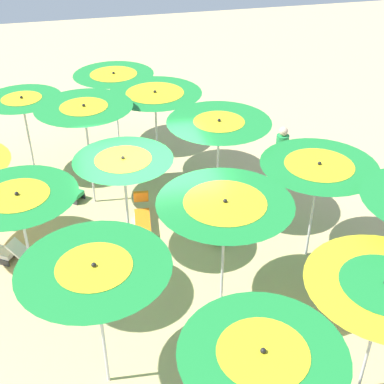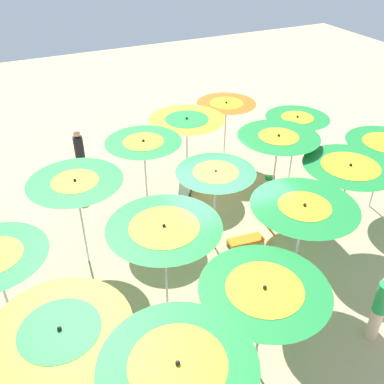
{
  "view_description": "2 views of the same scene",
  "coord_description": "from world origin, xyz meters",
  "px_view_note": "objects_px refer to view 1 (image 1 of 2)",
  "views": [
    {
      "loc": [
        -8.53,
        1.22,
        7.01
      ],
      "look_at": [
        0.46,
        -1.01,
        1.08
      ],
      "focal_mm": 49.08,
      "sensor_mm": 36.0,
      "label": 1
    },
    {
      "loc": [
        -4.09,
        -7.27,
        7.46
      ],
      "look_at": [
        -0.23,
        0.91,
        1.47
      ],
      "focal_mm": 40.77,
      "sensor_mm": 36.0,
      "label": 2
    }
  ],
  "objects_px": {
    "beachgoer_1": "(281,157)",
    "beach_umbrella_11": "(155,100)",
    "lounger_2": "(215,222)",
    "beach_umbrella_12": "(219,130)",
    "beachgoer_0": "(357,280)",
    "beach_umbrella_2": "(19,204)",
    "beach_umbrella_5": "(23,105)",
    "beach_umbrella_3": "(95,276)",
    "beach_umbrella_8": "(225,212)",
    "beach_umbrella_9": "(384,292)",
    "lounger_4": "(58,275)",
    "lounger_3": "(142,218)",
    "beach_umbrella_13": "(318,172)",
    "beach_umbrella_10": "(114,80)",
    "lounger_0": "(63,189)",
    "beach_umbrella_6": "(85,115)",
    "beach_umbrella_4": "(262,362)",
    "beach_umbrella_7": "(124,167)"
  },
  "relations": [
    {
      "from": "beachgoer_1",
      "to": "beach_umbrella_11",
      "type": "bearing_deg",
      "value": 171.93
    },
    {
      "from": "lounger_2",
      "to": "beach_umbrella_12",
      "type": "bearing_deg",
      "value": -7.16
    },
    {
      "from": "beach_umbrella_11",
      "to": "beachgoer_0",
      "type": "xyz_separation_m",
      "value": [
        -5.91,
        -2.32,
        -1.09
      ]
    },
    {
      "from": "beach_umbrella_2",
      "to": "beach_umbrella_5",
      "type": "relative_size",
      "value": 1.14
    },
    {
      "from": "beach_umbrella_3",
      "to": "beachgoer_0",
      "type": "distance_m",
      "value": 4.45
    },
    {
      "from": "beach_umbrella_8",
      "to": "beach_umbrella_9",
      "type": "distance_m",
      "value": 2.79
    },
    {
      "from": "lounger_4",
      "to": "beachgoer_1",
      "type": "xyz_separation_m",
      "value": [
        2.22,
        -5.43,
        0.68
      ]
    },
    {
      "from": "beach_umbrella_3",
      "to": "lounger_3",
      "type": "height_order",
      "value": "beach_umbrella_3"
    },
    {
      "from": "beach_umbrella_13",
      "to": "beach_umbrella_8",
      "type": "bearing_deg",
      "value": 113.48
    },
    {
      "from": "beach_umbrella_13",
      "to": "lounger_2",
      "type": "bearing_deg",
      "value": 51.75
    },
    {
      "from": "beach_umbrella_10",
      "to": "lounger_0",
      "type": "bearing_deg",
      "value": 146.05
    },
    {
      "from": "beach_umbrella_2",
      "to": "beach_umbrella_10",
      "type": "distance_m",
      "value": 6.52
    },
    {
      "from": "beach_umbrella_5",
      "to": "beach_umbrella_6",
      "type": "height_order",
      "value": "beach_umbrella_6"
    },
    {
      "from": "lounger_3",
      "to": "beach_umbrella_5",
      "type": "bearing_deg",
      "value": -134.52
    },
    {
      "from": "beach_umbrella_10",
      "to": "beach_umbrella_13",
      "type": "xyz_separation_m",
      "value": [
        -5.96,
        -3.15,
        0.06
      ]
    },
    {
      "from": "beach_umbrella_3",
      "to": "beach_umbrella_2",
      "type": "bearing_deg",
      "value": 27.93
    },
    {
      "from": "beach_umbrella_12",
      "to": "beachgoer_0",
      "type": "distance_m",
      "value": 4.2
    },
    {
      "from": "beach_umbrella_3",
      "to": "lounger_4",
      "type": "xyz_separation_m",
      "value": [
        2.48,
        0.68,
        -1.97
      ]
    },
    {
      "from": "beach_umbrella_9",
      "to": "lounger_2",
      "type": "bearing_deg",
      "value": 12.92
    },
    {
      "from": "beach_umbrella_6",
      "to": "beach_umbrella_3",
      "type": "bearing_deg",
      "value": 177.28
    },
    {
      "from": "beach_umbrella_12",
      "to": "beachgoer_0",
      "type": "bearing_deg",
      "value": -160.47
    },
    {
      "from": "beach_umbrella_10",
      "to": "lounger_2",
      "type": "relative_size",
      "value": 1.62
    },
    {
      "from": "beach_umbrella_11",
      "to": "beach_umbrella_12",
      "type": "distance_m",
      "value": 2.32
    },
    {
      "from": "beach_umbrella_13",
      "to": "beachgoer_0",
      "type": "xyz_separation_m",
      "value": [
        -1.94,
        0.07,
        -1.01
      ]
    },
    {
      "from": "beach_umbrella_3",
      "to": "lounger_0",
      "type": "height_order",
      "value": "beach_umbrella_3"
    },
    {
      "from": "lounger_2",
      "to": "lounger_4",
      "type": "bearing_deg",
      "value": 116.74
    },
    {
      "from": "beach_umbrella_2",
      "to": "beach_umbrella_10",
      "type": "relative_size",
      "value": 1.14
    },
    {
      "from": "beachgoer_1",
      "to": "lounger_3",
      "type": "bearing_deg",
      "value": -149.24
    },
    {
      "from": "beach_umbrella_2",
      "to": "beach_umbrella_9",
      "type": "height_order",
      "value": "beach_umbrella_2"
    },
    {
      "from": "beachgoer_0",
      "to": "beach_umbrella_4",
      "type": "bearing_deg",
      "value": -47.36
    },
    {
      "from": "beach_umbrella_4",
      "to": "beach_umbrella_7",
      "type": "height_order",
      "value": "beach_umbrella_4"
    },
    {
      "from": "beach_umbrella_10",
      "to": "beach_umbrella_13",
      "type": "bearing_deg",
      "value": -152.15
    },
    {
      "from": "beach_umbrella_4",
      "to": "beach_umbrella_8",
      "type": "bearing_deg",
      "value": -9.12
    },
    {
      "from": "beach_umbrella_3",
      "to": "beachgoer_1",
      "type": "xyz_separation_m",
      "value": [
        4.7,
        -4.75,
        -1.29
      ]
    },
    {
      "from": "lounger_4",
      "to": "lounger_0",
      "type": "bearing_deg",
      "value": -139.56
    },
    {
      "from": "beach_umbrella_3",
      "to": "beach_umbrella_12",
      "type": "bearing_deg",
      "value": -36.32
    },
    {
      "from": "beach_umbrella_6",
      "to": "beach_umbrella_10",
      "type": "height_order",
      "value": "beach_umbrella_6"
    },
    {
      "from": "lounger_2",
      "to": "beachgoer_0",
      "type": "bearing_deg",
      "value": -142.73
    },
    {
      "from": "beach_umbrella_5",
      "to": "beach_umbrella_10",
      "type": "distance_m",
      "value": 2.64
    },
    {
      "from": "beach_umbrella_4",
      "to": "beach_umbrella_13",
      "type": "xyz_separation_m",
      "value": [
        4.01,
        -2.62,
        -0.11
      ]
    },
    {
      "from": "lounger_0",
      "to": "lounger_4",
      "type": "height_order",
      "value": "lounger_0"
    },
    {
      "from": "beach_umbrella_6",
      "to": "beach_umbrella_9",
      "type": "bearing_deg",
      "value": -150.82
    },
    {
      "from": "beachgoer_1",
      "to": "beach_umbrella_5",
      "type": "bearing_deg",
      "value": 178.23
    },
    {
      "from": "beach_umbrella_11",
      "to": "lounger_2",
      "type": "bearing_deg",
      "value": -163.98
    },
    {
      "from": "beach_umbrella_4",
      "to": "lounger_0",
      "type": "distance_m",
      "value": 8.02
    },
    {
      "from": "beach_umbrella_3",
      "to": "lounger_2",
      "type": "bearing_deg",
      "value": -38.78
    },
    {
      "from": "beach_umbrella_3",
      "to": "lounger_3",
      "type": "relative_size",
      "value": 1.87
    },
    {
      "from": "beach_umbrella_6",
      "to": "lounger_0",
      "type": "distance_m",
      "value": 2.2
    },
    {
      "from": "beach_umbrella_11",
      "to": "beachgoer_1",
      "type": "relative_size",
      "value": 1.38
    },
    {
      "from": "beach_umbrella_5",
      "to": "lounger_4",
      "type": "bearing_deg",
      "value": -173.95
    }
  ]
}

